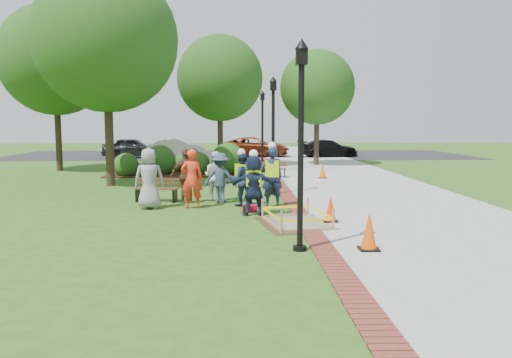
{
  "coord_description": "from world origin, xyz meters",
  "views": [
    {
      "loc": [
        -0.0,
        -12.96,
        2.62
      ],
      "look_at": [
        0.5,
        1.2,
        1.0
      ],
      "focal_mm": 35.0,
      "sensor_mm": 36.0,
      "label": 1
    }
  ],
  "objects_px": {
    "hivis_worker_a": "(254,183)",
    "hivis_worker_b": "(272,175)",
    "wet_concrete_pad": "(296,215)",
    "cone_front": "(369,232)",
    "bench_near": "(157,194)",
    "hivis_worker_c": "(242,177)",
    "lamp_near": "(301,129)"
  },
  "relations": [
    {
      "from": "lamp_near",
      "to": "hivis_worker_b",
      "type": "relative_size",
      "value": 2.11
    },
    {
      "from": "lamp_near",
      "to": "hivis_worker_c",
      "type": "relative_size",
      "value": 2.37
    },
    {
      "from": "wet_concrete_pad",
      "to": "lamp_near",
      "type": "distance_m",
      "value": 3.46
    },
    {
      "from": "cone_front",
      "to": "hivis_worker_c",
      "type": "height_order",
      "value": "hivis_worker_c"
    },
    {
      "from": "cone_front",
      "to": "hivis_worker_a",
      "type": "bearing_deg",
      "value": 119.23
    },
    {
      "from": "wet_concrete_pad",
      "to": "hivis_worker_a",
      "type": "relative_size",
      "value": 1.39
    },
    {
      "from": "hivis_worker_a",
      "to": "hivis_worker_b",
      "type": "relative_size",
      "value": 0.92
    },
    {
      "from": "wet_concrete_pad",
      "to": "lamp_near",
      "type": "bearing_deg",
      "value": -94.75
    },
    {
      "from": "cone_front",
      "to": "lamp_near",
      "type": "bearing_deg",
      "value": 177.15
    },
    {
      "from": "hivis_worker_c",
      "to": "cone_front",
      "type": "bearing_deg",
      "value": -65.48
    },
    {
      "from": "hivis_worker_a",
      "to": "hivis_worker_c",
      "type": "relative_size",
      "value": 1.03
    },
    {
      "from": "bench_near",
      "to": "hivis_worker_c",
      "type": "height_order",
      "value": "hivis_worker_c"
    },
    {
      "from": "bench_near",
      "to": "lamp_near",
      "type": "xyz_separation_m",
      "value": [
        3.96,
        -6.49,
        2.23
      ]
    },
    {
      "from": "lamp_near",
      "to": "hivis_worker_c",
      "type": "distance_m",
      "value": 5.89
    },
    {
      "from": "wet_concrete_pad",
      "to": "cone_front",
      "type": "bearing_deg",
      "value": -66.11
    },
    {
      "from": "cone_front",
      "to": "hivis_worker_c",
      "type": "distance_m",
      "value": 6.2
    },
    {
      "from": "bench_near",
      "to": "hivis_worker_a",
      "type": "bearing_deg",
      "value": -39.26
    },
    {
      "from": "hivis_worker_c",
      "to": "bench_near",
      "type": "bearing_deg",
      "value": 161.56
    },
    {
      "from": "wet_concrete_pad",
      "to": "cone_front",
      "type": "height_order",
      "value": "cone_front"
    },
    {
      "from": "hivis_worker_a",
      "to": "hivis_worker_b",
      "type": "xyz_separation_m",
      "value": [
        0.61,
        1.39,
        0.07
      ]
    },
    {
      "from": "cone_front",
      "to": "hivis_worker_b",
      "type": "distance_m",
      "value": 5.66
    },
    {
      "from": "bench_near",
      "to": "hivis_worker_b",
      "type": "xyz_separation_m",
      "value": [
        3.74,
        -1.17,
        0.75
      ]
    },
    {
      "from": "hivis_worker_b",
      "to": "hivis_worker_c",
      "type": "distance_m",
      "value": 0.97
    },
    {
      "from": "cone_front",
      "to": "bench_near",
      "type": "bearing_deg",
      "value": 129.32
    },
    {
      "from": "bench_near",
      "to": "wet_concrete_pad",
      "type": "bearing_deg",
      "value": -42.79
    },
    {
      "from": "bench_near",
      "to": "hivis_worker_c",
      "type": "bearing_deg",
      "value": -18.44
    },
    {
      "from": "bench_near",
      "to": "cone_front",
      "type": "height_order",
      "value": "cone_front"
    },
    {
      "from": "wet_concrete_pad",
      "to": "lamp_near",
      "type": "xyz_separation_m",
      "value": [
        -0.22,
        -2.62,
        2.25
      ]
    },
    {
      "from": "bench_near",
      "to": "hivis_worker_c",
      "type": "relative_size",
      "value": 0.82
    },
    {
      "from": "cone_front",
      "to": "hivis_worker_c",
      "type": "bearing_deg",
      "value": 114.52
    },
    {
      "from": "lamp_near",
      "to": "hivis_worker_c",
      "type": "xyz_separation_m",
      "value": [
        -1.16,
        5.55,
        -1.58
      ]
    },
    {
      "from": "bench_near",
      "to": "hivis_worker_a",
      "type": "height_order",
      "value": "hivis_worker_a"
    }
  ]
}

